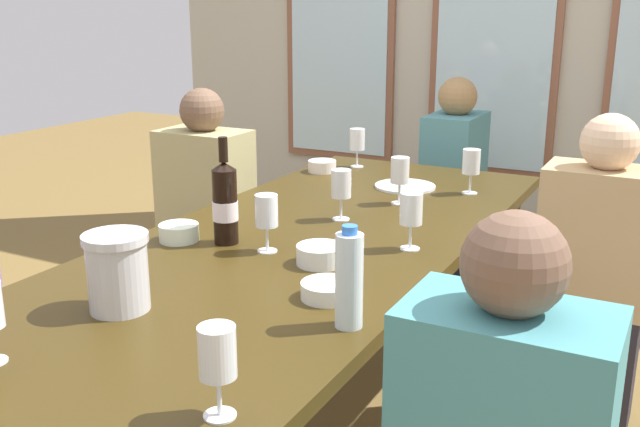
# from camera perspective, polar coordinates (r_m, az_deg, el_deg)

# --- Properties ---
(back_wall_with_windows) EXTENTS (4.17, 0.10, 2.90)m
(back_wall_with_windows) POSITION_cam_1_polar(r_m,az_deg,el_deg) (4.26, 13.79, 15.65)
(back_wall_with_windows) COLOR #B8B1A0
(back_wall_with_windows) RESTS_ON ground
(dining_table) EXTENTS (0.97, 2.57, 0.74)m
(dining_table) POSITION_cam_1_polar(r_m,az_deg,el_deg) (2.24, -2.38, -4.06)
(dining_table) COLOR #3A2C0F
(dining_table) RESTS_ON ground
(white_plate_0) EXTENTS (0.24, 0.24, 0.01)m
(white_plate_0) POSITION_cam_1_polar(r_m,az_deg,el_deg) (2.94, 6.67, 2.13)
(white_plate_0) COLOR white
(white_plate_0) RESTS_ON dining_table
(metal_pitcher) EXTENTS (0.16, 0.16, 0.19)m
(metal_pitcher) POSITION_cam_1_polar(r_m,az_deg,el_deg) (1.80, -15.54, -4.40)
(metal_pitcher) COLOR silver
(metal_pitcher) RESTS_ON dining_table
(wine_bottle_0) EXTENTS (0.08, 0.08, 0.33)m
(wine_bottle_0) POSITION_cam_1_polar(r_m,az_deg,el_deg) (2.23, -7.43, 0.84)
(wine_bottle_0) COLOR black
(wine_bottle_0) RESTS_ON dining_table
(tasting_bowl_0) EXTENTS (0.13, 0.13, 0.05)m
(tasting_bowl_0) POSITION_cam_1_polar(r_m,az_deg,el_deg) (2.06, 0.01, -3.25)
(tasting_bowl_0) COLOR white
(tasting_bowl_0) RESTS_ON dining_table
(tasting_bowl_1) EXTENTS (0.12, 0.12, 0.05)m
(tasting_bowl_1) POSITION_cam_1_polar(r_m,az_deg,el_deg) (3.19, 0.17, 3.72)
(tasting_bowl_1) COLOR white
(tasting_bowl_1) RESTS_ON dining_table
(tasting_bowl_2) EXTENTS (0.12, 0.12, 0.05)m
(tasting_bowl_2) POSITION_cam_1_polar(r_m,az_deg,el_deg) (2.30, -10.97, -1.46)
(tasting_bowl_2) COLOR white
(tasting_bowl_2) RESTS_ON dining_table
(tasting_bowl_3) EXTENTS (0.14, 0.14, 0.04)m
(tasting_bowl_3) POSITION_cam_1_polar(r_m,az_deg,el_deg) (1.82, 0.60, -6.02)
(tasting_bowl_3) COLOR white
(tasting_bowl_3) RESTS_ON dining_table
(water_bottle) EXTENTS (0.06, 0.06, 0.24)m
(water_bottle) POSITION_cam_1_polar(r_m,az_deg,el_deg) (1.64, 2.29, -5.19)
(water_bottle) COLOR white
(water_bottle) RESTS_ON dining_table
(wine_glass_0) EXTENTS (0.07, 0.07, 0.17)m
(wine_glass_0) POSITION_cam_1_polar(r_m,az_deg,el_deg) (1.30, -8.03, -10.86)
(wine_glass_0) COLOR white
(wine_glass_0) RESTS_ON dining_table
(wine_glass_1) EXTENTS (0.07, 0.07, 0.17)m
(wine_glass_1) POSITION_cam_1_polar(r_m,az_deg,el_deg) (2.67, 6.27, 3.19)
(wine_glass_1) COLOR white
(wine_glass_1) RESTS_ON dining_table
(wine_glass_3) EXTENTS (0.07, 0.07, 0.17)m
(wine_glass_3) POSITION_cam_1_polar(r_m,az_deg,el_deg) (2.14, -4.21, 0.10)
(wine_glass_3) COLOR white
(wine_glass_3) RESTS_ON dining_table
(wine_glass_4) EXTENTS (0.07, 0.07, 0.17)m
(wine_glass_4) POSITION_cam_1_polar(r_m,az_deg,el_deg) (2.86, 11.74, 3.90)
(wine_glass_4) COLOR white
(wine_glass_4) RESTS_ON dining_table
(wine_glass_5) EXTENTS (0.07, 0.07, 0.17)m
(wine_glass_5) POSITION_cam_1_polar(r_m,az_deg,el_deg) (2.17, 7.14, 0.17)
(wine_glass_5) COLOR white
(wine_glass_5) RESTS_ON dining_table
(wine_glass_6) EXTENTS (0.07, 0.07, 0.17)m
(wine_glass_6) POSITION_cam_1_polar(r_m,az_deg,el_deg) (3.28, 2.93, 5.67)
(wine_glass_6) COLOR white
(wine_glass_6) RESTS_ON dining_table
(wine_glass_8) EXTENTS (0.07, 0.07, 0.17)m
(wine_glass_8) POSITION_cam_1_polar(r_m,az_deg,el_deg) (2.45, 1.67, 2.24)
(wine_glass_8) COLOR white
(wine_glass_8) RESTS_ON dining_table
(seated_person_0) EXTENTS (0.38, 0.24, 1.11)m
(seated_person_0) POSITION_cam_1_polar(r_m,az_deg,el_deg) (3.25, -8.84, -0.61)
(seated_person_0) COLOR #2F3A3B
(seated_person_0) RESTS_ON ground
(seated_person_1) EXTENTS (0.38, 0.24, 1.11)m
(seated_person_1) POSITION_cam_1_polar(r_m,az_deg,el_deg) (2.68, 20.66, -5.11)
(seated_person_1) COLOR #26242C
(seated_person_1) RESTS_ON ground
(seated_person_4) EXTENTS (0.24, 0.38, 1.11)m
(seated_person_4) POSITION_cam_1_polar(r_m,az_deg,el_deg) (3.73, 10.32, 1.51)
(seated_person_4) COLOR #252836
(seated_person_4) RESTS_ON ground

